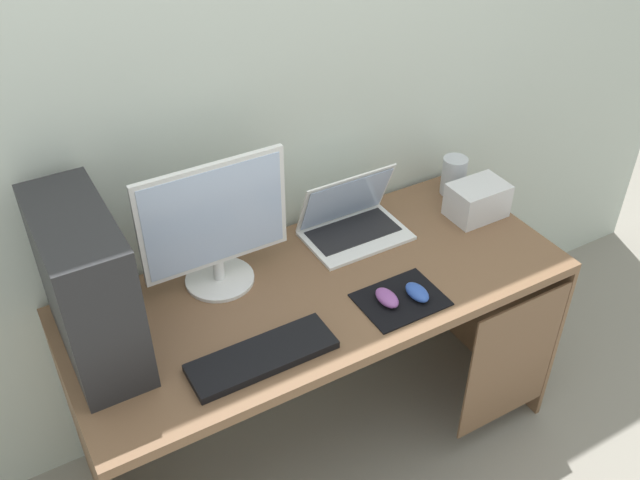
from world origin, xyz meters
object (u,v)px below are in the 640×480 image
(projector, at_px, (477,200))
(mouse_right, at_px, (417,292))
(monitor, at_px, (215,227))
(pc_tower, at_px, (87,287))
(keyboard, at_px, (262,356))
(laptop, at_px, (352,222))
(mouse_left, at_px, (387,298))
(speaker, at_px, (454,176))

(projector, height_order, mouse_right, projector)
(monitor, relative_size, projector, 2.33)
(pc_tower, bearing_deg, mouse_right, -16.85)
(keyboard, distance_m, mouse_right, 0.53)
(monitor, xyz_separation_m, laptop, (0.50, 0.02, -0.17))
(monitor, relative_size, mouse_left, 4.86)
(monitor, xyz_separation_m, mouse_right, (0.49, -0.37, -0.19))
(projector, distance_m, mouse_right, 0.52)
(monitor, distance_m, mouse_right, 0.65)
(monitor, bearing_deg, projector, -6.76)
(monitor, height_order, keyboard, monitor)
(speaker, distance_m, keyboard, 1.08)
(projector, height_order, mouse_left, projector)
(projector, height_order, keyboard, projector)
(laptop, bearing_deg, speaker, 4.04)
(laptop, xyz_separation_m, mouse_left, (-0.10, -0.36, -0.02))
(projector, bearing_deg, pc_tower, 179.43)
(mouse_left, relative_size, mouse_right, 1.00)
(pc_tower, height_order, keyboard, pc_tower)
(speaker, bearing_deg, mouse_left, -145.07)
(speaker, relative_size, mouse_right, 1.52)
(laptop, height_order, keyboard, laptop)
(laptop, bearing_deg, keyboard, -144.38)
(laptop, xyz_separation_m, speaker, (0.46, 0.03, 0.03))
(monitor, bearing_deg, mouse_right, -36.90)
(keyboard, xyz_separation_m, mouse_left, (0.43, 0.02, 0.01))
(laptop, height_order, mouse_left, laptop)
(mouse_left, xyz_separation_m, mouse_right, (0.10, -0.03, 0.00))
(projector, relative_size, keyboard, 0.48)
(mouse_right, bearing_deg, laptop, 89.21)
(pc_tower, distance_m, keyboard, 0.51)
(laptop, bearing_deg, pc_tower, -172.84)
(projector, xyz_separation_m, mouse_right, (-0.45, -0.26, -0.04))
(projector, relative_size, mouse_left, 2.08)
(laptop, xyz_separation_m, keyboard, (-0.53, -0.38, -0.03))
(projector, bearing_deg, monitor, 173.24)
(projector, xyz_separation_m, keyboard, (-0.98, -0.25, -0.05))
(speaker, distance_m, projector, 0.16)
(speaker, relative_size, projector, 0.73)
(keyboard, relative_size, mouse_right, 4.38)
(pc_tower, xyz_separation_m, projector, (1.35, -0.01, -0.16))
(mouse_left, bearing_deg, pc_tower, 162.91)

